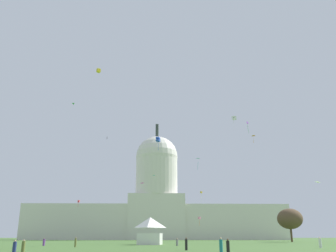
# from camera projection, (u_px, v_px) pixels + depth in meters

# --- Properties ---
(capitol_building) EXTENTS (141.56, 23.97, 65.40)m
(capitol_building) POSITION_uv_depth(u_px,v_px,m) (156.00, 206.00, 199.53)
(capitol_building) COLOR silver
(capitol_building) RESTS_ON ground_plane
(event_tent) EXTENTS (6.34, 7.39, 6.29)m
(event_tent) POSITION_uv_depth(u_px,v_px,m) (150.00, 230.00, 85.67)
(event_tent) COLOR white
(event_tent) RESTS_ON ground_plane
(tree_east_near) EXTENTS (11.79, 11.94, 11.13)m
(tree_east_near) POSITION_uv_depth(u_px,v_px,m) (290.00, 219.00, 124.30)
(tree_east_near) COLOR brown
(tree_east_near) RESTS_ON ground_plane
(person_olive_edge_east) EXTENTS (0.38, 0.38, 1.75)m
(person_olive_edge_east) POSITION_uv_depth(u_px,v_px,m) (75.00, 242.00, 66.06)
(person_olive_edge_east) COLOR olive
(person_olive_edge_east) RESTS_ON ground_plane
(person_grey_near_tent) EXTENTS (0.49, 0.49, 1.54)m
(person_grey_near_tent) POSITION_uv_depth(u_px,v_px,m) (177.00, 242.00, 75.28)
(person_grey_near_tent) COLOR gray
(person_grey_near_tent) RESTS_ON ground_plane
(person_olive_lawn_far_right) EXTENTS (0.63, 0.63, 1.53)m
(person_olive_lawn_far_right) POSITION_uv_depth(u_px,v_px,m) (23.00, 246.00, 45.54)
(person_olive_lawn_far_right) COLOR olive
(person_olive_lawn_far_right) RESTS_ON ground_plane
(person_navy_edge_west) EXTENTS (0.58, 0.58, 1.48)m
(person_navy_edge_west) POSITION_uv_depth(u_px,v_px,m) (15.00, 247.00, 44.31)
(person_navy_edge_west) COLOR navy
(person_navy_edge_west) RESTS_ON ground_plane
(person_teal_front_right) EXTENTS (0.56, 0.56, 1.79)m
(person_teal_front_right) POSITION_uv_depth(u_px,v_px,m) (221.00, 246.00, 43.73)
(person_teal_front_right) COLOR #1E757A
(person_teal_front_right) RESTS_ON ground_plane
(person_black_back_left) EXTENTS (0.45, 0.45, 1.74)m
(person_black_back_left) POSITION_uv_depth(u_px,v_px,m) (186.00, 244.00, 51.26)
(person_black_back_left) COLOR black
(person_black_back_left) RESTS_ON ground_plane
(person_white_near_tree_east) EXTENTS (0.65, 0.65, 1.77)m
(person_white_near_tree_east) POSITION_uv_depth(u_px,v_px,m) (320.00, 243.00, 62.36)
(person_white_near_tree_east) COLOR silver
(person_white_near_tree_east) RESTS_ON ground_plane
(person_black_mid_center) EXTENTS (0.48, 0.48, 1.69)m
(person_black_mid_center) POSITION_uv_depth(u_px,v_px,m) (228.00, 248.00, 36.97)
(person_black_mid_center) COLOR black
(person_black_mid_center) RESTS_ON ground_plane
(person_purple_aisle_center) EXTENTS (0.65, 0.65, 1.58)m
(person_purple_aisle_center) POSITION_uv_depth(u_px,v_px,m) (44.00, 242.00, 75.24)
(person_purple_aisle_center) COLOR #703D93
(person_purple_aisle_center) RESTS_ON ground_plane
(kite_yellow_high) EXTENTS (1.41, 1.40, 1.05)m
(kite_yellow_high) POSITION_uv_depth(u_px,v_px,m) (99.00, 71.00, 106.24)
(kite_yellow_high) COLOR yellow
(kite_black_high) EXTENTS (0.16, 0.64, 1.38)m
(kite_black_high) POSITION_uv_depth(u_px,v_px,m) (107.00, 138.00, 181.22)
(kite_black_high) COLOR black
(kite_violet_mid) EXTENTS (0.64, 0.44, 3.79)m
(kite_violet_mid) POSITION_uv_depth(u_px,v_px,m) (248.00, 125.00, 109.05)
(kite_violet_mid) COLOR purple
(kite_red_low) EXTENTS (0.98, 0.95, 2.71)m
(kite_red_low) POSITION_uv_depth(u_px,v_px,m) (79.00, 201.00, 157.39)
(kite_red_low) COLOR red
(kite_lime_low) EXTENTS (1.78, 1.47, 0.32)m
(kite_lime_low) POSITION_uv_depth(u_px,v_px,m) (320.00, 184.00, 85.61)
(kite_lime_low) COLOR #8CD133
(kite_turquoise_mid) EXTENTS (1.75, 1.26, 3.90)m
(kite_turquoise_mid) POSITION_uv_depth(u_px,v_px,m) (199.00, 160.00, 127.84)
(kite_turquoise_mid) COLOR teal
(kite_white_high) EXTENTS (1.29, 1.34, 2.67)m
(kite_white_high) POSITION_uv_depth(u_px,v_px,m) (234.00, 118.00, 108.64)
(kite_white_high) COLOR white
(kite_magenta_low) EXTENTS (1.55, 1.51, 0.25)m
(kite_magenta_low) POSITION_uv_depth(u_px,v_px,m) (144.00, 184.00, 104.72)
(kite_magenta_low) COLOR #D1339E
(kite_cyan_mid) EXTENTS (1.17, 1.62, 0.10)m
(kite_cyan_mid) POSITION_uv_depth(u_px,v_px,m) (153.00, 176.00, 134.89)
(kite_cyan_mid) COLOR #33BCDB
(kite_green_high) EXTENTS (0.78, 1.32, 0.36)m
(kite_green_high) POSITION_uv_depth(u_px,v_px,m) (75.00, 104.00, 115.62)
(kite_green_high) COLOR green
(kite_gold_mid) EXTENTS (0.99, 0.99, 4.19)m
(kite_gold_mid) POSITION_uv_depth(u_px,v_px,m) (201.00, 192.00, 154.75)
(kite_gold_mid) COLOR gold
(kite_orange_high) EXTENTS (1.41, 1.33, 2.74)m
(kite_orange_high) POSITION_uv_depth(u_px,v_px,m) (253.00, 136.00, 131.97)
(kite_orange_high) COLOR orange
(kite_blue_mid) EXTENTS (1.20, 1.24, 3.41)m
(kite_blue_mid) POSITION_uv_depth(u_px,v_px,m) (158.00, 140.00, 88.89)
(kite_blue_mid) COLOR blue
(kite_pink_low) EXTENTS (1.33, 1.33, 4.10)m
(kite_pink_low) POSITION_uv_depth(u_px,v_px,m) (199.00, 218.00, 165.08)
(kite_pink_low) COLOR pink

